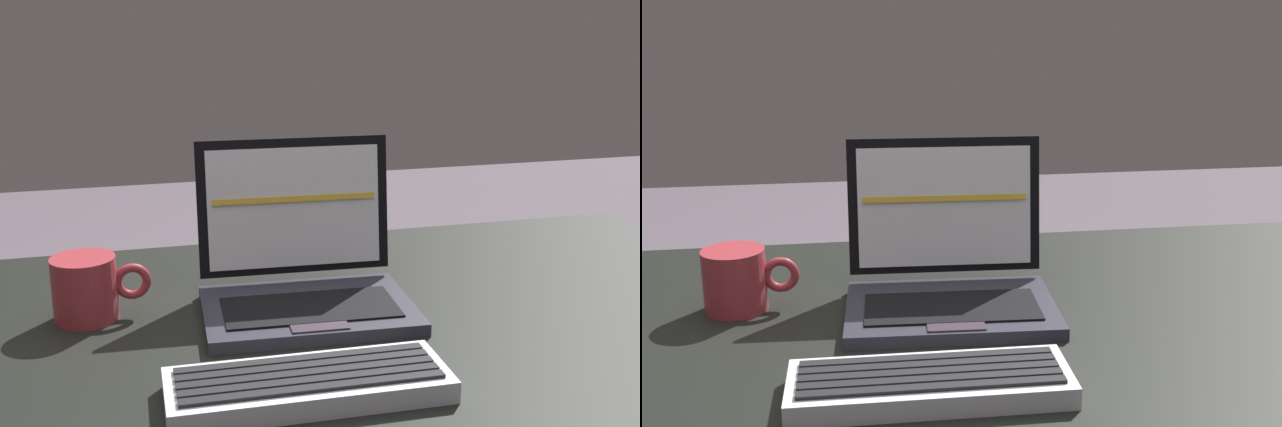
% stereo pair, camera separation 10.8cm
% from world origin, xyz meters
% --- Properties ---
extents(desk, '(1.58, 0.82, 0.73)m').
position_xyz_m(desk, '(0.00, 0.00, 0.64)').
color(desk, black).
rests_on(desk, ground).
extents(laptop_front, '(0.31, 0.25, 0.23)m').
position_xyz_m(laptop_front, '(0.06, 0.07, 0.78)').
color(laptop_front, '#2C2C37').
rests_on(laptop_front, desk).
extents(external_keyboard, '(0.32, 0.12, 0.03)m').
position_xyz_m(external_keyboard, '(0.01, -0.19, 0.75)').
color(external_keyboard, silver).
rests_on(external_keyboard, desk).
extents(coffee_mug, '(0.14, 0.09, 0.09)m').
position_xyz_m(coffee_mug, '(-0.24, 0.11, 0.78)').
color(coffee_mug, '#A8333B').
rests_on(coffee_mug, desk).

